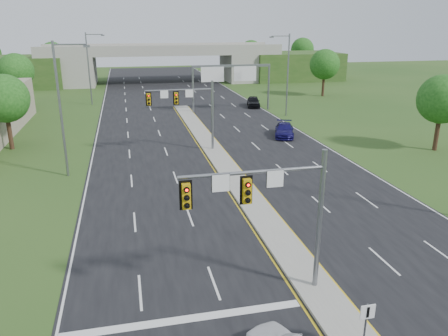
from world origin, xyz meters
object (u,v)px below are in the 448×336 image
object	(u,v)px
keep_right_sign	(366,320)
car_far_b	(284,130)
signal_mast_far	(190,105)
signal_mast_near	(274,203)
car_far_c	(253,101)
sign_gantry	(231,75)
overpass	(162,66)

from	to	relation	value
keep_right_sign	car_far_b	world-z (taller)	keep_right_sign
signal_mast_far	car_far_b	xyz separation A→B (m)	(11.35, 3.87, -3.97)
signal_mast_near	car_far_c	size ratio (longest dim) A/B	1.51
signal_mast_near	sign_gantry	size ratio (longest dim) A/B	0.60
car_far_b	sign_gantry	bearing A→B (deg)	118.08
keep_right_sign	car_far_c	size ratio (longest dim) A/B	0.47
signal_mast_far	sign_gantry	world-z (taller)	signal_mast_far
keep_right_sign	car_far_b	xyz separation A→B (m)	(9.08, 33.32, -0.77)
overpass	car_far_c	size ratio (longest dim) A/B	17.22
signal_mast_near	overpass	size ratio (longest dim) A/B	0.09
sign_gantry	overpass	distance (m)	35.75
sign_gantry	overpass	bearing A→B (deg)	100.79
car_far_c	overpass	bearing A→B (deg)	121.71
signal_mast_near	sign_gantry	xyz separation A→B (m)	(8.95, 44.99, 0.51)
signal_mast_far	keep_right_sign	xyz separation A→B (m)	(2.26, -29.45, -3.21)
sign_gantry	car_far_c	size ratio (longest dim) A/B	2.49
signal_mast_far	overpass	bearing A→B (deg)	87.65
signal_mast_near	overpass	world-z (taller)	overpass
overpass	sign_gantry	bearing A→B (deg)	-79.21
sign_gantry	car_far_b	size ratio (longest dim) A/B	2.30
signal_mast_near	car_far_c	xyz separation A→B (m)	(13.26, 47.69, -3.91)
signal_mast_far	overpass	xyz separation A→B (m)	(2.26, 55.07, -1.17)
signal_mast_far	car_far_c	bearing A→B (deg)	59.69
keep_right_sign	sign_gantry	bearing A→B (deg)	82.30
signal_mast_far	sign_gantry	distance (m)	21.91
signal_mast_far	car_far_b	size ratio (longest dim) A/B	1.39
signal_mast_far	sign_gantry	xyz separation A→B (m)	(8.95, 19.99, 0.51)
signal_mast_far	car_far_c	xyz separation A→B (m)	(13.26, 22.69, -3.91)
sign_gantry	overpass	xyz separation A→B (m)	(-6.68, 35.08, -1.69)
signal_mast_near	sign_gantry	distance (m)	45.88
signal_mast_near	signal_mast_far	bearing A→B (deg)	90.00
sign_gantry	car_far_b	world-z (taller)	sign_gantry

